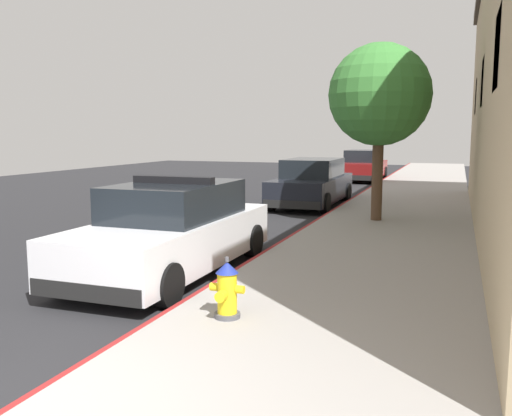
{
  "coord_description": "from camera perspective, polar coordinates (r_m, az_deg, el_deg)",
  "views": [
    {
      "loc": [
        3.36,
        -3.3,
        2.42
      ],
      "look_at": [
        -0.22,
        6.48,
        1.0
      ],
      "focal_mm": 38.74,
      "sensor_mm": 36.0,
      "label": 1
    }
  ],
  "objects": [
    {
      "name": "parked_car_silver_ahead",
      "position": [
        18.58,
        5.81,
        2.54
      ],
      "size": [
        1.94,
        4.84,
        1.56
      ],
      "color": "black",
      "rests_on": "ground"
    },
    {
      "name": "sidewalk_pavement",
      "position": [
        13.58,
        13.61,
        -2.36
      ],
      "size": [
        3.79,
        60.0,
        0.17
      ],
      "primitive_type": "cube",
      "color": "gray",
      "rests_on": "ground"
    },
    {
      "name": "street_tree",
      "position": [
        14.6,
        12.65,
        11.27
      ],
      "size": [
        2.59,
        2.59,
        4.51
      ],
      "color": "brown",
      "rests_on": "sidewalk_pavement"
    },
    {
      "name": "police_cruiser",
      "position": [
        9.64,
        -8.6,
        -2.33
      ],
      "size": [
        1.94,
        4.84,
        1.68
      ],
      "color": "white",
      "rests_on": "ground"
    },
    {
      "name": "curb_painted_edge",
      "position": [
        13.92,
        5.68,
        -1.93
      ],
      "size": [
        0.08,
        60.0,
        0.17
      ],
      "primitive_type": "cube",
      "color": "maroon",
      "rests_on": "ground"
    },
    {
      "name": "parked_car_dark_far",
      "position": [
        28.85,
        11.04,
        4.28
      ],
      "size": [
        1.94,
        4.84,
        1.56
      ],
      "color": "maroon",
      "rests_on": "ground"
    },
    {
      "name": "ground_plane",
      "position": [
        15.45,
        -9.1,
        -1.72
      ],
      "size": [
        33.37,
        60.0,
        0.2
      ],
      "primitive_type": "cube",
      "color": "#232326"
    },
    {
      "name": "fire_hydrant",
      "position": [
        6.81,
        -3.02,
        -8.45
      ],
      "size": [
        0.44,
        0.4,
        0.76
      ],
      "color": "#4C4C51",
      "rests_on": "sidewalk_pavement"
    }
  ]
}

